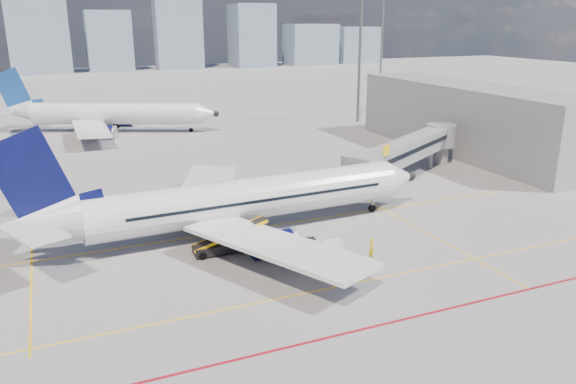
% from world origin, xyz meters
% --- Properties ---
extents(ground, '(420.00, 420.00, 0.00)m').
position_xyz_m(ground, '(0.00, 0.00, 0.00)').
color(ground, gray).
rests_on(ground, ground).
extents(apron_markings, '(90.00, 35.12, 0.01)m').
position_xyz_m(apron_markings, '(-0.58, -3.91, 0.01)').
color(apron_markings, yellow).
rests_on(apron_markings, ground).
extents(jet_bridge, '(23.55, 15.78, 6.30)m').
position_xyz_m(jet_bridge, '(23.51, 16.91, 3.74)').
color(jet_bridge, gray).
rests_on(jet_bridge, ground).
extents(terminal_block, '(10.00, 42.00, 10.00)m').
position_xyz_m(terminal_block, '(39.95, 26.00, 5.00)').
color(terminal_block, gray).
rests_on(terminal_block, ground).
extents(floodlight_mast_ne, '(3.20, 0.61, 25.45)m').
position_xyz_m(floodlight_mast_ne, '(38.00, 55.00, 13.59)').
color(floodlight_mast_ne, slate).
rests_on(floodlight_mast_ne, ground).
extents(floodlight_mast_far, '(3.20, 0.61, 25.45)m').
position_xyz_m(floodlight_mast_far, '(65.00, 90.00, 13.59)').
color(floodlight_mast_far, slate).
rests_on(floodlight_mast_far, ground).
extents(distant_skyline, '(249.13, 15.62, 31.87)m').
position_xyz_m(distant_skyline, '(-2.42, 190.00, 12.78)').
color(distant_skyline, slate).
rests_on(distant_skyline, ground).
extents(main_aircraft, '(40.12, 34.94, 11.69)m').
position_xyz_m(main_aircraft, '(-2.69, 7.13, 3.22)').
color(main_aircraft, silver).
rests_on(main_aircraft, ground).
extents(second_aircraft, '(36.92, 31.14, 11.40)m').
position_xyz_m(second_aircraft, '(-7.89, 63.45, 3.22)').
color(second_aircraft, silver).
rests_on(second_aircraft, ground).
extents(baggage_tug, '(2.21, 1.52, 1.43)m').
position_xyz_m(baggage_tug, '(2.04, 0.11, 0.69)').
color(baggage_tug, silver).
rests_on(baggage_tug, ground).
extents(cargo_dolly, '(3.75, 2.14, 1.94)m').
position_xyz_m(cargo_dolly, '(1.74, -2.15, 1.06)').
color(cargo_dolly, black).
rests_on(cargo_dolly, ground).
extents(belt_loader, '(6.61, 1.86, 2.69)m').
position_xyz_m(belt_loader, '(-4.97, 3.54, 0.70)').
color(belt_loader, black).
rests_on(belt_loader, ground).
extents(ramp_worker, '(0.59, 0.77, 1.90)m').
position_xyz_m(ramp_worker, '(5.98, -2.72, 0.95)').
color(ramp_worker, yellow).
rests_on(ramp_worker, ground).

